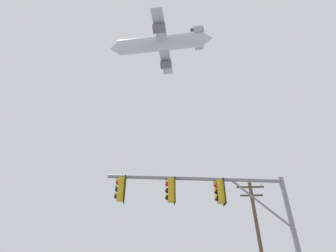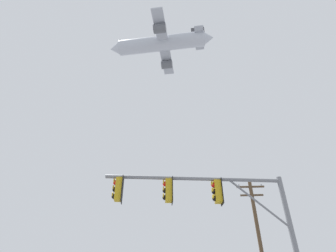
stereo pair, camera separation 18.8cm
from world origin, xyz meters
name	(u,v)px [view 1 (the left image)]	position (x,y,z in m)	size (l,w,h in m)	color
signal_pole_near	(215,206)	(2.00, 6.28, 4.53)	(7.18, 1.08, 5.77)	slate
utility_pole	(260,242)	(6.38, 17.26, 5.29)	(2.20, 0.28, 9.98)	brown
airplane	(161,44)	(-2.50, 32.69, 46.15)	(21.42, 16.55, 5.84)	#B7BCC6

